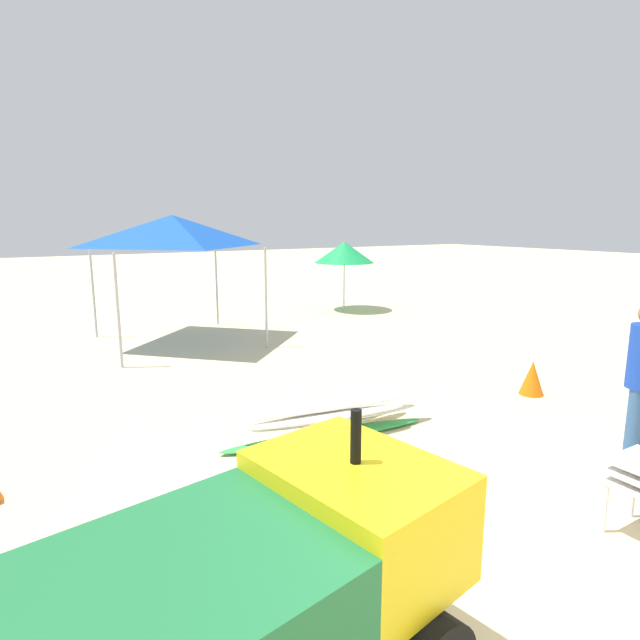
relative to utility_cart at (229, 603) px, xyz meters
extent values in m
plane|color=beige|center=(1.83, -0.36, -0.78)|extent=(80.00, 80.00, 0.00)
cube|color=#1E6B38|center=(-0.39, -0.07, 0.07)|extent=(1.97, 1.40, 0.50)
cube|color=yellow|center=(0.79, 0.14, 0.12)|extent=(0.98, 1.23, 0.60)
cylinder|color=black|center=(0.79, 0.14, 0.57)|extent=(0.07, 0.07, 0.30)
cylinder|color=black|center=(0.65, 0.68, -0.48)|extent=(0.62, 0.28, 0.60)
cylinder|color=silver|center=(3.64, 0.08, -0.57)|extent=(0.04, 0.04, 0.42)
cylinder|color=silver|center=(3.22, 0.08, -0.57)|extent=(0.04, 0.04, 0.42)
ellipsoid|color=green|center=(2.29, 2.81, -0.74)|extent=(2.54, 0.66, 0.08)
ellipsoid|color=white|center=(2.35, 2.82, -0.66)|extent=(2.47, 0.56, 0.08)
ellipsoid|color=white|center=(2.48, 2.86, -0.58)|extent=(2.15, 0.57, 0.08)
ellipsoid|color=white|center=(2.26, 2.77, -0.50)|extent=(2.02, 0.58, 0.08)
ellipsoid|color=white|center=(2.43, 2.86, -0.42)|extent=(2.45, 0.62, 0.08)
cylinder|color=#33598C|center=(4.59, 0.61, -0.37)|extent=(0.14, 0.14, 0.82)
cylinder|color=#B2B2B7|center=(0.84, 7.15, 0.21)|extent=(0.05, 0.05, 1.98)
cylinder|color=#B2B2B7|center=(3.60, 7.15, 0.21)|extent=(0.05, 0.05, 1.98)
cylinder|color=#B2B2B7|center=(0.84, 9.91, 0.21)|extent=(0.05, 0.05, 1.98)
cylinder|color=#B2B2B7|center=(3.60, 9.91, 0.21)|extent=(0.05, 0.05, 1.98)
pyramid|color=#144CB2|center=(2.22, 8.53, 1.51)|extent=(2.76, 2.76, 0.62)
cylinder|color=beige|center=(7.39, 10.03, 0.18)|extent=(0.04, 0.04, 1.92)
cone|color=#19994C|center=(7.39, 10.03, 0.85)|extent=(1.67, 1.67, 0.58)
cone|color=orange|center=(5.65, 2.57, -0.54)|extent=(0.35, 0.35, 0.50)
camera|label=1|loc=(-0.71, -1.96, 1.69)|focal=28.99mm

